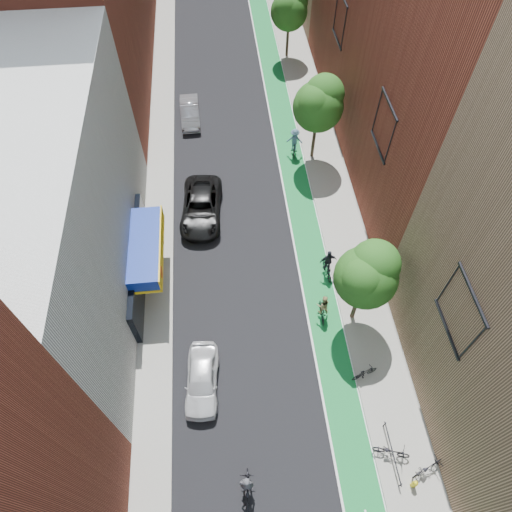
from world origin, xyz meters
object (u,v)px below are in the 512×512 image
object	(u,v)px
cyclist_lane_far	(294,143)
cyclist_lane_near	(322,308)
parked_car_silver	(190,112)
cyclist_lane_mid	(328,265)
cyclist_lead	(247,488)
fire_hydrant	(414,484)
parked_car_white	(202,380)
parked_car_black	(201,207)

from	to	relation	value
cyclist_lane_far	cyclist_lane_near	bearing A→B (deg)	100.78
parked_car_silver	cyclist_lane_mid	distance (m)	18.22
cyclist_lead	fire_hydrant	size ratio (longest dim) A/B	3.10
parked_car_white	parked_car_silver	distance (m)	22.75
parked_car_black	cyclist_lead	size ratio (longest dim) A/B	2.62
cyclist_lane_near	cyclist_lane_far	distance (m)	14.28
cyclist_lane_mid	fire_hydrant	distance (m)	12.66
parked_car_white	cyclist_lane_mid	world-z (taller)	cyclist_lane_mid
parked_car_black	cyclist_lead	world-z (taller)	cyclist_lead
parked_car_white	cyclist_lane_mid	size ratio (longest dim) A/B	1.98
cyclist_lane_far	fire_hydrant	xyz separation A→B (m)	(2.17, -23.84, -0.47)
cyclist_lead	cyclist_lane_mid	xyz separation A→B (m)	(6.12, 11.94, 0.08)
cyclist_lane_mid	fire_hydrant	world-z (taller)	cyclist_lane_mid
parked_car_white	parked_car_black	xyz separation A→B (m)	(0.34, 12.21, 0.07)
parked_car_white	cyclist_lead	size ratio (longest dim) A/B	1.95
parked_car_silver	cyclist_lane_far	size ratio (longest dim) A/B	1.93
parked_car_black	cyclist_lane_far	size ratio (longest dim) A/B	2.58
parked_car_silver	parked_car_black	bearing A→B (deg)	-88.36
parked_car_white	cyclist_lane_near	size ratio (longest dim) A/B	2.18
fire_hydrant	parked_car_silver	bearing A→B (deg)	109.32
parked_car_black	cyclist_lane_mid	xyz separation A→B (m)	(7.70, -5.67, 0.01)
cyclist_lane_mid	fire_hydrant	bearing A→B (deg)	93.02
cyclist_lead	parked_car_silver	bearing A→B (deg)	-80.17
cyclist_lead	parked_car_white	bearing A→B (deg)	-65.01
cyclist_lead	cyclist_lane_near	distance (m)	10.38
cyclist_lane_far	parked_car_black	bearing A→B (deg)	50.33
parked_car_black	cyclist_lead	xyz separation A→B (m)	(1.58, -17.61, -0.07)
cyclist_lane_near	cyclist_lead	bearing A→B (deg)	61.41
cyclist_lane_far	fire_hydrant	world-z (taller)	cyclist_lane_far
parked_car_black	cyclist_lane_near	size ratio (longest dim) A/B	2.93
parked_car_black	fire_hydrant	world-z (taller)	parked_car_black
parked_car_silver	cyclist_lane_far	xyz separation A→B (m)	(7.91, -4.92, 0.29)
parked_car_silver	fire_hydrant	size ratio (longest dim) A/B	6.07
parked_car_black	cyclist_lead	distance (m)	17.68
parked_car_silver	cyclist_lane_far	world-z (taller)	cyclist_lane_far
parked_car_white	fire_hydrant	xyz separation A→B (m)	(9.80, -6.00, -0.20)
parked_car_white	cyclist_lane_near	xyz separation A→B (m)	(7.16, 3.57, 0.10)
cyclist_lead	cyclist_lane_far	xyz separation A→B (m)	(5.71, 23.24, 0.26)
parked_car_silver	parked_car_white	bearing A→B (deg)	-91.02
parked_car_black	cyclist_lane_mid	size ratio (longest dim) A/B	2.67
parked_car_white	parked_car_silver	xyz separation A→B (m)	(-0.28, 22.75, -0.02)
cyclist_lane_near	fire_hydrant	world-z (taller)	cyclist_lane_near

